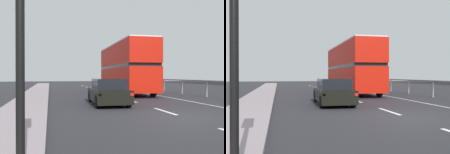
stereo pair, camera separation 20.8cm
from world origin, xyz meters
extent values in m
cube|color=#29282D|center=(0.00, 0.00, -0.05)|extent=(73.66, 120.00, 0.10)
cube|color=gray|center=(-6.06, 0.00, 0.07)|extent=(2.06, 80.00, 0.14)
cube|color=silver|center=(0.00, 1.42, 0.00)|extent=(0.16, 2.18, 0.01)
cube|color=silver|center=(0.00, 6.19, 0.00)|extent=(0.16, 2.18, 0.01)
cube|color=silver|center=(0.00, 10.96, 0.00)|extent=(0.16, 2.18, 0.01)
cube|color=silver|center=(0.00, 15.74, 0.00)|extent=(0.16, 2.18, 0.01)
cube|color=silver|center=(0.00, 20.51, 0.00)|extent=(0.16, 2.18, 0.01)
cube|color=silver|center=(0.00, 25.29, 0.00)|extent=(0.16, 2.18, 0.01)
cube|color=silver|center=(0.00, 30.06, 0.00)|extent=(0.16, 2.18, 0.01)
cube|color=silver|center=(3.39, 9.00, 0.00)|extent=(0.12, 46.00, 0.01)
cube|color=#90949C|center=(6.14, 9.00, 1.19)|extent=(0.08, 42.00, 0.08)
cylinder|color=#90949C|center=(6.14, 7.25, 0.59)|extent=(0.10, 0.10, 1.19)
cylinder|color=#90949C|center=(6.14, 10.75, 0.59)|extent=(0.10, 0.10, 1.19)
cylinder|color=#90949C|center=(6.14, 14.25, 0.59)|extent=(0.10, 0.10, 1.19)
cylinder|color=#90949C|center=(6.14, 17.75, 0.59)|extent=(0.10, 0.10, 1.19)
cylinder|color=#90949C|center=(6.14, 21.25, 0.59)|extent=(0.10, 0.10, 1.19)
cylinder|color=#90949C|center=(6.14, 24.75, 0.59)|extent=(0.10, 0.10, 1.19)
cylinder|color=#90949C|center=(6.14, 28.25, 0.59)|extent=(0.10, 0.10, 1.19)
cube|color=red|center=(1.63, 12.85, 1.29)|extent=(2.75, 11.29, 1.88)
cube|color=black|center=(1.63, 12.85, 2.35)|extent=(2.76, 10.84, 0.24)
cube|color=red|center=(1.63, 12.85, 3.36)|extent=(2.75, 11.29, 1.78)
cube|color=silver|center=(1.63, 12.85, 4.30)|extent=(2.70, 11.06, 0.10)
cube|color=black|center=(1.80, 18.44, 1.38)|extent=(2.18, 0.10, 1.32)
cube|color=yellow|center=(1.80, 18.44, 3.80)|extent=(1.45, 0.08, 0.28)
cylinder|color=black|center=(0.65, 17.09, 0.50)|extent=(0.31, 1.01, 1.00)
cylinder|color=black|center=(2.87, 17.03, 0.50)|extent=(0.31, 1.01, 1.00)
cylinder|color=black|center=(0.41, 8.87, 0.50)|extent=(0.31, 1.01, 1.00)
cylinder|color=black|center=(2.63, 8.81, 0.50)|extent=(0.31, 1.01, 1.00)
cube|color=black|center=(-1.83, 4.76, 0.52)|extent=(1.94, 4.58, 0.68)
cube|color=black|center=(-1.84, 4.54, 1.13)|extent=(1.64, 2.54, 0.55)
cube|color=red|center=(-2.70, 2.58, 0.69)|extent=(0.16, 0.07, 0.12)
cube|color=red|center=(-1.16, 2.51, 0.69)|extent=(0.16, 0.07, 0.12)
cylinder|color=black|center=(-2.55, 6.35, 0.32)|extent=(0.23, 0.65, 0.64)
cylinder|color=black|center=(-0.97, 6.28, 0.32)|extent=(0.23, 0.65, 0.64)
cylinder|color=black|center=(-2.69, 3.25, 0.32)|extent=(0.23, 0.65, 0.64)
cylinder|color=black|center=(-1.11, 3.18, 0.32)|extent=(0.23, 0.65, 0.64)
cylinder|color=black|center=(-5.33, -5.15, 1.92)|extent=(0.12, 0.12, 3.57)
camera|label=1|loc=(-4.94, -8.77, 1.59)|focal=40.28mm
camera|label=2|loc=(-4.74, -8.82, 1.59)|focal=40.28mm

